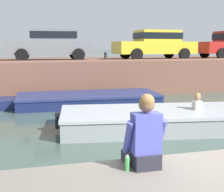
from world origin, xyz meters
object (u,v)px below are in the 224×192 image
at_px(car_left_inner_grey, 51,43).
at_px(motorboat_passing, 177,119).
at_px(boat_moored_central_navy, 82,99).
at_px(person_seated_left, 145,139).
at_px(bottle_drink, 127,163).
at_px(car_centre_yellow, 155,43).
at_px(mooring_bollard_mid, 106,56).

bearing_deg(car_left_inner_grey, motorboat_passing, -69.00).
height_order(motorboat_passing, car_left_inner_grey, car_left_inner_grey).
xyz_separation_m(boat_moored_central_navy, person_seated_left, (-0.57, -8.71, 0.97)).
bearing_deg(car_left_inner_grey, bottle_drink, -89.56).
distance_m(boat_moored_central_navy, car_left_inner_grey, 4.27).
relative_size(car_centre_yellow, person_seated_left, 4.53).
height_order(boat_moored_central_navy, motorboat_passing, motorboat_passing).
height_order(mooring_bollard_mid, person_seated_left, mooring_bollard_mid).
height_order(car_left_inner_grey, person_seated_left, car_left_inner_grey).
xyz_separation_m(mooring_bollard_mid, person_seated_left, (-2.04, -10.68, -0.69)).
xyz_separation_m(car_left_inner_grey, bottle_drink, (0.09, -12.28, -1.58)).
height_order(motorboat_passing, mooring_bollard_mid, mooring_bollard_mid).
bearing_deg(person_seated_left, boat_moored_central_navy, 86.22).
xyz_separation_m(boat_moored_central_navy, bottle_drink, (-0.83, -8.78, 0.70)).
distance_m(boat_moored_central_navy, car_centre_yellow, 6.20).
bearing_deg(person_seated_left, car_centre_yellow, 67.07).
xyz_separation_m(boat_moored_central_navy, mooring_bollard_mid, (1.47, 1.97, 1.66)).
xyz_separation_m(car_centre_yellow, bottle_drink, (-5.42, -12.29, -1.58)).
relative_size(motorboat_passing, person_seated_left, 7.63).
bearing_deg(bottle_drink, car_left_inner_grey, 90.44).
height_order(car_centre_yellow, bottle_drink, car_centre_yellow).
bearing_deg(car_centre_yellow, motorboat_passing, -107.85).
relative_size(person_seated_left, bottle_drink, 4.73).
bearing_deg(person_seated_left, mooring_bollard_mid, 79.16).
distance_m(mooring_bollard_mid, person_seated_left, 10.89).
xyz_separation_m(motorboat_passing, person_seated_left, (-2.65, -4.39, 0.92)).
relative_size(car_left_inner_grey, person_seated_left, 4.44).
relative_size(car_left_inner_grey, car_centre_yellow, 0.98).
bearing_deg(bottle_drink, car_centre_yellow, 66.19).
bearing_deg(car_left_inner_grey, boat_moored_central_navy, -75.16).
height_order(car_centre_yellow, mooring_bollard_mid, car_centre_yellow).
bearing_deg(mooring_bollard_mid, bottle_drink, -102.08).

